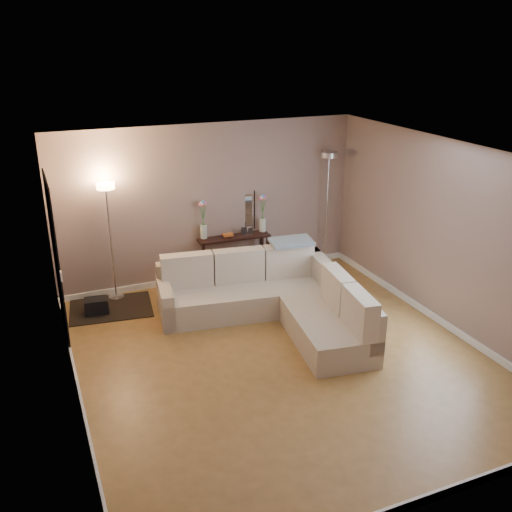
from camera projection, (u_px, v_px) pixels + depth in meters
name	position (u px, v px, depth m)	size (l,w,h in m)	color
floor	(280.00, 357.00, 7.34)	(5.00, 5.50, 0.01)	olive
ceiling	(283.00, 155.00, 6.39)	(5.00, 5.50, 0.01)	white
wall_back	(209.00, 204.00, 9.24)	(5.00, 0.02, 2.60)	gray
wall_front	(430.00, 384.00, 4.49)	(5.00, 0.02, 2.60)	gray
wall_left	(65.00, 297.00, 5.97)	(0.02, 5.50, 2.60)	gray
wall_right	(448.00, 236.00, 7.77)	(0.02, 5.50, 2.60)	gray
baseboard_back	(212.00, 275.00, 9.67)	(5.00, 0.03, 0.10)	white
baseboard_front	(412.00, 504.00, 4.97)	(5.00, 0.03, 0.10)	white
baseboard_left	(80.00, 397.00, 6.43)	(0.03, 5.50, 0.10)	white
baseboard_right	(436.00, 318.00, 8.21)	(0.03, 5.50, 0.10)	white
doorway	(56.00, 259.00, 7.51)	(0.02, 1.20, 2.20)	black
switch_plate	(61.00, 276.00, 6.74)	(0.02, 0.08, 0.12)	white
sectional_sofa	(274.00, 298.00, 8.18)	(2.64, 2.77, 0.90)	#BFAF9A
throw_blanket	(291.00, 242.00, 8.63)	(0.64, 0.37, 0.05)	#7E92A3
console_table	(230.00, 255.00, 9.54)	(1.22, 0.38, 0.74)	black
leaning_mirror	(231.00, 212.00, 9.46)	(0.86, 0.08, 0.67)	black
table_decor	(234.00, 233.00, 9.41)	(0.51, 0.12, 0.12)	#C25D22
flower_vase_left	(203.00, 222.00, 9.18)	(0.14, 0.12, 0.64)	silver
flower_vase_right	(263.00, 216.00, 9.51)	(0.14, 0.12, 0.64)	silver
floor_lamp_lit	(109.00, 219.00, 8.48)	(0.29, 0.29, 1.84)	silver
floor_lamp_unlit	(328.00, 187.00, 9.75)	(0.36, 0.36, 2.03)	silver
charcoal_rug	(111.00, 308.00, 8.61)	(1.20, 0.90, 0.02)	black
black_bag	(97.00, 306.00, 8.43)	(0.34, 0.24, 0.22)	black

